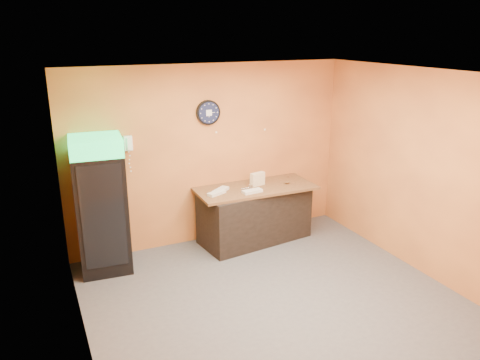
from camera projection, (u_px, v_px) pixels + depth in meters
floor at (270, 296)px, 6.01m from camera, size 4.50×4.50×0.00m
back_wall at (211, 155)px, 7.31m from camera, size 4.50×0.02×2.80m
left_wall at (75, 225)px, 4.68m from camera, size 0.02×4.00×2.80m
right_wall at (414, 171)px, 6.49m from camera, size 0.02×4.00×2.80m
ceiling at (275, 74)px, 5.16m from camera, size 4.50×4.00×0.02m
beverage_cooler at (102, 208)px, 6.41m from camera, size 0.73×0.74×1.92m
prep_counter at (255, 215)px, 7.51m from camera, size 1.81×0.98×0.87m
wall_clock at (208, 113)px, 7.07m from camera, size 0.38×0.06×0.38m
wall_phone at (128, 143)px, 6.66m from camera, size 0.12×0.10×0.21m
butcher_paper at (255, 188)px, 7.37m from camera, size 1.90×0.90×0.04m
sub_roll_stack at (257, 179)px, 7.40m from camera, size 0.26×0.14×0.21m
wrapped_sandwich_left at (217, 193)px, 7.01m from camera, size 0.32×0.22×0.04m
wrapped_sandwich_mid at (252, 191)px, 7.09m from camera, size 0.32×0.15×0.04m
wrapped_sandwich_right at (221, 190)px, 7.14m from camera, size 0.32×0.28×0.04m
kitchen_tool at (250, 186)px, 7.28m from camera, size 0.06×0.06×0.06m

